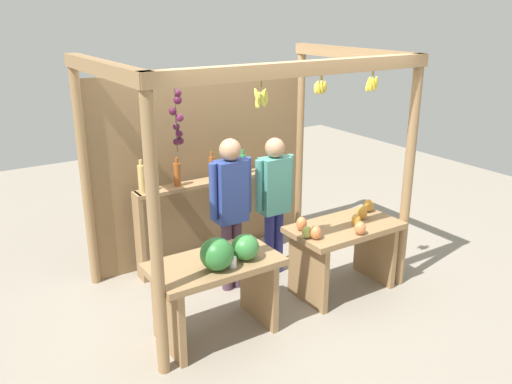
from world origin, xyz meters
name	(u,v)px	position (x,y,z in m)	size (l,w,h in m)	color
ground_plane	(247,282)	(0.00, 0.00, 0.00)	(12.00, 12.00, 0.00)	gray
market_stall	(225,149)	(0.00, 0.42, 1.41)	(2.88, 1.93, 2.43)	#99754C
fruit_counter_left	(219,274)	(-0.74, -0.72, 0.62)	(1.16, 0.66, 1.02)	#99754C
fruit_counter_right	(343,242)	(0.75, -0.68, 0.55)	(1.17, 0.64, 0.88)	#99754C
bottle_shelf_unit	(212,198)	(-0.04, 0.68, 0.78)	(1.84, 0.22, 1.36)	#99754C
vendor_man	(231,201)	(-0.19, -0.01, 0.98)	(0.48, 0.22, 1.63)	#4F3546
vendor_woman	(274,195)	(0.38, 0.03, 0.93)	(0.48, 0.21, 1.56)	navy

